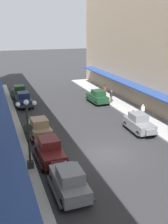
# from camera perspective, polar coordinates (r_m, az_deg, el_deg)

# --- Properties ---
(ground_plane) EXTENTS (200.00, 200.00, 0.00)m
(ground_plane) POSITION_cam_1_polar(r_m,az_deg,el_deg) (22.27, 5.24, -8.96)
(ground_plane) COLOR #2D2D30
(sidewalk_left) EXTENTS (3.00, 60.00, 0.15)m
(sidewalk_left) POSITION_cam_1_polar(r_m,az_deg,el_deg) (20.57, -14.55, -11.71)
(sidewalk_left) COLOR #B7B5AD
(sidewalk_left) RESTS_ON ground
(parked_car_0) EXTENTS (2.20, 4.28, 1.84)m
(parked_car_0) POSITION_cam_1_polar(r_m,az_deg,el_deg) (20.88, -7.30, -8.07)
(parked_car_0) COLOR #591919
(parked_car_0) RESTS_ON ground
(parked_car_1) EXTENTS (2.29, 4.31, 1.84)m
(parked_car_1) POSITION_cam_1_polar(r_m,az_deg,el_deg) (26.83, 11.70, -2.25)
(parked_car_1) COLOR slate
(parked_car_1) RESTS_ON ground
(parked_car_3) EXTENTS (2.24, 4.30, 1.84)m
(parked_car_3) POSITION_cam_1_polar(r_m,az_deg,el_deg) (40.02, -13.68, 4.35)
(parked_car_3) COLOR #193D23
(parked_car_3) RESTS_ON ground
(parked_car_4) EXTENTS (2.27, 4.31, 1.84)m
(parked_car_4) POSITION_cam_1_polar(r_m,az_deg,el_deg) (36.09, 2.91, 3.37)
(parked_car_4) COLOR #193D23
(parked_car_4) RESTS_ON ground
(parked_car_5) EXTENTS (2.16, 4.27, 1.84)m
(parked_car_5) POSITION_cam_1_polar(r_m,az_deg,el_deg) (17.03, -3.15, -14.45)
(parked_car_5) COLOR slate
(parked_car_5) RESTS_ON ground
(parked_car_6) EXTENTS (2.30, 4.32, 1.84)m
(parked_car_6) POSITION_cam_1_polar(r_m,az_deg,el_deg) (35.45, -12.76, 2.67)
(parked_car_6) COLOR #19234C
(parked_car_6) RESTS_ON ground
(parked_car_7) EXTENTS (2.31, 4.32, 1.84)m
(parked_car_7) POSITION_cam_1_polar(r_m,az_deg,el_deg) (25.57, -9.60, -3.15)
(parked_car_7) COLOR #997F5B
(parked_car_7) RESTS_ON ground
(lamp_post_with_clock) EXTENTS (1.42, 0.44, 5.16)m
(lamp_post_with_clock) POSITION_cam_1_polar(r_m,az_deg,el_deg) (19.12, -11.86, -4.15)
(lamp_post_with_clock) COLOR black
(lamp_post_with_clock) RESTS_ON sidewalk_left
(fire_hydrant) EXTENTS (0.24, 0.24, 0.82)m
(fire_hydrant) POSITION_cam_1_polar(r_m,az_deg,el_deg) (30.72, 10.46, -0.31)
(fire_hydrant) COLOR #B21E19
(fire_hydrant) RESTS_ON sidewalk_right
(pedestrian_0) EXTENTS (0.36, 0.24, 1.64)m
(pedestrian_0) POSITION_cam_1_polar(r_m,az_deg,el_deg) (36.05, 5.85, 3.36)
(pedestrian_0) COLOR #4C4238
(pedestrian_0) RESTS_ON sidewalk_right
(pedestrian_3) EXTENTS (0.36, 0.24, 1.64)m
(pedestrian_3) POSITION_cam_1_polar(r_m,az_deg,el_deg) (30.31, 12.43, 0.17)
(pedestrian_3) COLOR #4C4238
(pedestrian_3) RESTS_ON sidewalk_right
(pedestrian_4) EXTENTS (0.36, 0.28, 1.67)m
(pedestrian_4) POSITION_cam_1_polar(r_m,az_deg,el_deg) (39.26, 4.45, 4.66)
(pedestrian_4) COLOR #4C4238
(pedestrian_4) RESTS_ON sidewalk_right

